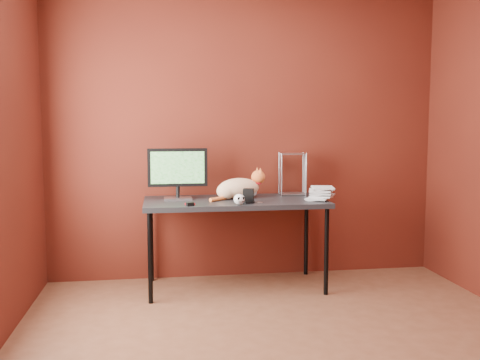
{
  "coord_description": "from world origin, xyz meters",
  "views": [
    {
      "loc": [
        -0.77,
        -2.99,
        1.37
      ],
      "look_at": [
        -0.14,
        1.15,
        0.94
      ],
      "focal_mm": 40.0,
      "sensor_mm": 36.0,
      "label": 1
    }
  ],
  "objects": [
    {
      "name": "speaker",
      "position": [
        -0.07,
        1.17,
        0.8
      ],
      "size": [
        0.1,
        0.1,
        0.11
      ],
      "rotation": [
        0.0,
        0.0,
        -0.27
      ],
      "color": "black",
      "rests_on": "desk"
    },
    {
      "name": "monitor",
      "position": [
        -0.62,
        1.45,
        0.99
      ],
      "size": [
        0.49,
        0.16,
        0.43
      ],
      "rotation": [
        0.0,
        0.0,
        0.01
      ],
      "color": "#A7A7AB",
      "rests_on": "desk"
    },
    {
      "name": "pocket_knife",
      "position": [
        -0.54,
        1.13,
        0.76
      ],
      "size": [
        0.08,
        0.04,
        0.02
      ],
      "primitive_type": "cube",
      "rotation": [
        0.0,
        0.0,
        -0.3
      ],
      "color": "#9F0C14",
      "rests_on": "desk"
    },
    {
      "name": "black_gadget",
      "position": [
        -0.54,
        1.08,
        0.76
      ],
      "size": [
        0.07,
        0.05,
        0.03
      ],
      "primitive_type": "cube",
      "rotation": [
        0.0,
        0.0,
        0.41
      ],
      "color": "black",
      "rests_on": "desk"
    },
    {
      "name": "desk",
      "position": [
        -0.15,
        1.37,
        0.7
      ],
      "size": [
        1.5,
        0.7,
        0.75
      ],
      "color": "black",
      "rests_on": "ground"
    },
    {
      "name": "skull_mug",
      "position": [
        -0.16,
        1.08,
        0.79
      ],
      "size": [
        0.09,
        0.09,
        0.08
      ],
      "rotation": [
        0.0,
        0.0,
        0.26
      ],
      "color": "white",
      "rests_on": "desk"
    },
    {
      "name": "book_stack",
      "position": [
        0.48,
        1.32,
        1.35
      ],
      "size": [
        0.28,
        0.3,
        1.19
      ],
      "rotation": [
        0.0,
        0.0,
        -0.4
      ],
      "color": "beige",
      "rests_on": "desk"
    },
    {
      "name": "washer",
      "position": [
        0.02,
        1.16,
        0.75
      ],
      "size": [
        0.05,
        0.05,
        0.0
      ],
      "primitive_type": "cylinder",
      "color": "#A7A7AB",
      "rests_on": "desk"
    },
    {
      "name": "cat",
      "position": [
        -0.11,
        1.44,
        0.84
      ],
      "size": [
        0.5,
        0.33,
        0.26
      ],
      "rotation": [
        0.0,
        0.0,
        0.28
      ],
      "color": "orange",
      "rests_on": "desk"
    },
    {
      "name": "wire_rack",
      "position": [
        0.4,
        1.61,
        0.94
      ],
      "size": [
        0.23,
        0.2,
        0.37
      ],
      "rotation": [
        0.0,
        0.0,
        -0.1
      ],
      "color": "#A7A7AB",
      "rests_on": "desk"
    },
    {
      "name": "room",
      "position": [
        0.0,
        0.0,
        1.45
      ],
      "size": [
        3.52,
        3.52,
        2.61
      ],
      "color": "brown",
      "rests_on": "ground"
    }
  ]
}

